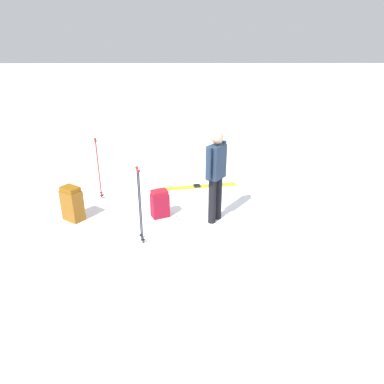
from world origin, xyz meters
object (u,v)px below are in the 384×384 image
Objects in this scene: skier_standing at (216,172)px; ski_pair_near at (197,187)px; backpack_large_dark at (72,204)px; ski_poles_planted_far at (98,166)px; backpack_bright at (160,204)px; ski_poles_planted_near at (140,202)px.

skier_standing is 0.92× the size of ski_pair_near.
ski_poles_planted_far reaches higher than backpack_large_dark.
ski_pair_near is (-1.58, -0.29, -0.94)m from skier_standing.
backpack_bright is (1.42, -0.74, 0.25)m from ski_pair_near.
ski_poles_planted_near is 2.09m from ski_poles_planted_far.
ski_pair_near is 2.79× the size of backpack_large_dark.
backpack_bright is at bearing -99.12° from skier_standing.
backpack_large_dark is 1.23× the size of backpack_bright.
backpack_large_dark is 0.51× the size of ski_poles_planted_near.
ski_pair_near is 2.81m from backpack_large_dark.
ski_poles_planted_far is (-1.02, 0.29, 0.38)m from backpack_large_dark.
backpack_large_dark is 1.61m from ski_poles_planted_near.
backpack_large_dark is (-0.06, -2.64, -0.63)m from skier_standing.
skier_standing reaches higher than ski_pair_near.
backpack_large_dark is 1.61m from backpack_bright.
skier_standing is 2.57× the size of backpack_large_dark.
ski_poles_planted_far is (0.50, -2.06, 0.70)m from ski_pair_near.
skier_standing reaches higher than ski_poles_planted_far.
skier_standing is at bearing 88.77° from backpack_large_dark.
ski_pair_near is 1.62m from backpack_bright.
backpack_bright is at bearing -27.45° from ski_pair_near.
ski_poles_planted_near is at bearing -15.69° from backpack_bright.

